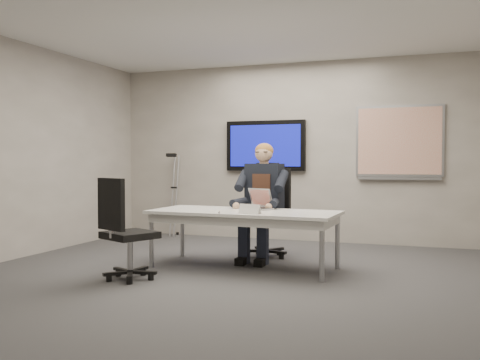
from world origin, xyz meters
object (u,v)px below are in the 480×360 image
(office_chair_near, at_px, (126,248))
(seated_person, at_px, (260,213))
(office_chair_far, at_px, (267,229))
(laptop, at_px, (258,204))
(conference_table, at_px, (244,217))

(office_chair_near, bearing_deg, seated_person, -97.61)
(office_chair_far, relative_size, office_chair_near, 1.08)
(office_chair_near, height_order, laptop, office_chair_near)
(seated_person, distance_m, laptop, 0.32)
(conference_table, distance_m, seated_person, 0.54)
(conference_table, bearing_deg, office_chair_near, -130.89)
(office_chair_near, relative_size, laptop, 2.40)
(office_chair_near, height_order, seated_person, seated_person)
(conference_table, relative_size, office_chair_near, 2.06)
(office_chair_far, relative_size, seated_person, 0.78)
(office_chair_near, bearing_deg, office_chair_far, -93.87)
(office_chair_far, distance_m, office_chair_near, 2.09)
(seated_person, xyz_separation_m, laptop, (0.07, -0.28, 0.14))
(conference_table, relative_size, seated_person, 1.50)
(office_chair_near, distance_m, laptop, 1.70)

